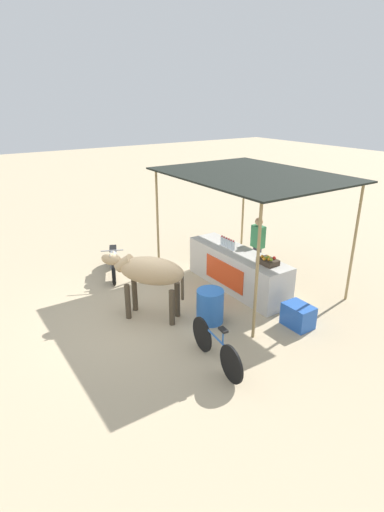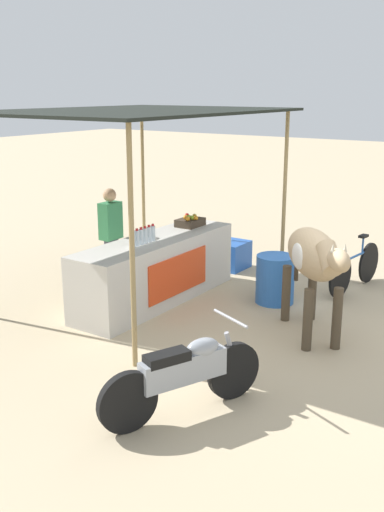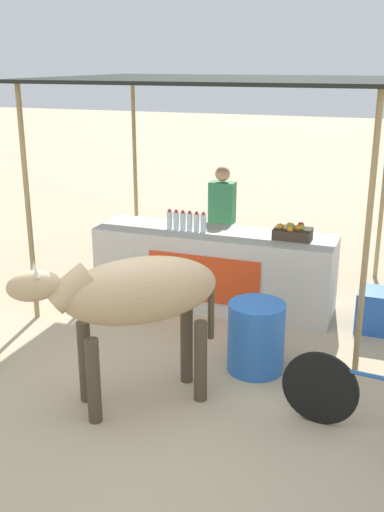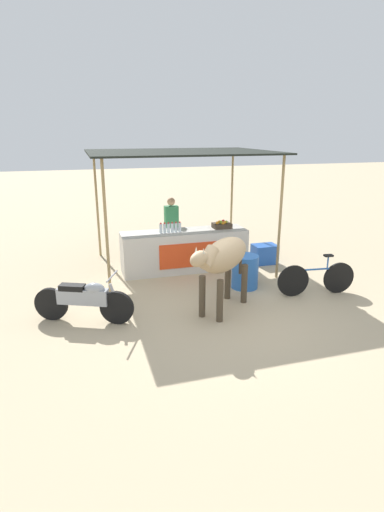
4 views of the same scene
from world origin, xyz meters
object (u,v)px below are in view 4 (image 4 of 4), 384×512
(stall_counter, at_px, (184,250))
(water_barrel, at_px, (245,272))
(motorcycle_parked, at_px, (84,299))
(bicycle_leaning, at_px, (316,279))
(cooler_box, at_px, (264,254))
(fruit_crate, at_px, (222,225))
(vendor_behind_counter, at_px, (172,229))
(cow, at_px, (223,258))

(stall_counter, height_order, water_barrel, stall_counter)
(stall_counter, xyz_separation_m, motorcycle_parked, (-2.42, -2.21, -0.05))
(motorcycle_parked, height_order, bicycle_leaning, motorcycle_parked)
(cooler_box, height_order, water_barrel, water_barrel)
(fruit_crate, xyz_separation_m, water_barrel, (-0.03, -1.54, -0.68))
(water_barrel, bearing_deg, vendor_behind_counter, 115.42)
(cow, relative_size, bicycle_leaning, 0.98)
(stall_counter, height_order, cooler_box, stall_counter)
(vendor_behind_counter, height_order, motorcycle_parked, vendor_behind_counter)
(vendor_behind_counter, bearing_deg, water_barrel, -64.58)
(stall_counter, xyz_separation_m, bicycle_leaning, (2.18, -2.27, -0.13))
(cooler_box, distance_m, motorcycle_parked, 4.98)
(water_barrel, xyz_separation_m, cow, (-0.87, -0.95, 0.68))
(fruit_crate, distance_m, motorcycle_parked, 4.11)
(water_barrel, distance_m, bicycle_leaning, 1.47)
(cow, xyz_separation_m, bicycle_leaning, (2.12, 0.17, -0.69))
(water_barrel, relative_size, bicycle_leaning, 0.43)
(vendor_behind_counter, relative_size, water_barrel, 2.30)
(vendor_behind_counter, height_order, cooler_box, vendor_behind_counter)
(fruit_crate, relative_size, cooler_box, 0.73)
(fruit_crate, relative_size, water_barrel, 0.61)
(vendor_behind_counter, xyz_separation_m, cooler_box, (2.22, -0.85, -0.61))
(fruit_crate, bearing_deg, water_barrel, -91.22)
(stall_counter, relative_size, water_barrel, 4.18)
(motorcycle_parked, bearing_deg, stall_counter, 42.41)
(stall_counter, xyz_separation_m, cooler_box, (2.09, -0.10, -0.24))
(cow, bearing_deg, water_barrel, 47.30)
(stall_counter, distance_m, bicycle_leaning, 3.15)
(cow, distance_m, bicycle_leaning, 2.24)
(cooler_box, height_order, motorcycle_parked, motorcycle_parked)
(vendor_behind_counter, bearing_deg, cow, -86.55)
(stall_counter, bearing_deg, water_barrel, -57.96)
(stall_counter, bearing_deg, cow, -88.60)
(cow, height_order, motorcycle_parked, cow)
(cooler_box, bearing_deg, bicycle_leaning, -87.53)
(fruit_crate, height_order, vendor_behind_counter, vendor_behind_counter)
(fruit_crate, bearing_deg, bicycle_leaning, -62.39)
(vendor_behind_counter, xyz_separation_m, water_barrel, (1.07, -2.25, -0.49))
(fruit_crate, relative_size, vendor_behind_counter, 0.27)
(stall_counter, distance_m, vendor_behind_counter, 0.85)
(water_barrel, height_order, motorcycle_parked, motorcycle_parked)
(water_barrel, distance_m, cow, 1.46)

